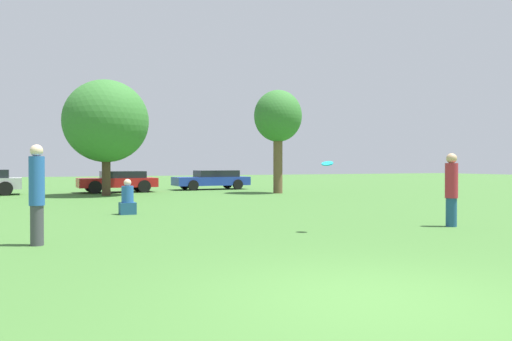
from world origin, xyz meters
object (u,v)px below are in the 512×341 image
object	(u,v)px
person_thrower	(37,193)
person_catcher	(451,189)
tree_1	(106,121)
parked_car_red	(119,181)
bystander_sitting	(128,200)
tree_2	(278,118)
frisbee	(327,163)
parked_car_blue	(212,179)

from	to	relation	value
person_thrower	person_catcher	distance (m)	9.32
tree_1	parked_car_red	xyz separation A→B (m)	(1.00, 2.69, -2.96)
bystander_sitting	parked_car_red	bearing A→B (deg)	82.41
tree_1	tree_2	bearing A→B (deg)	-10.86
person_thrower	parked_car_red	size ratio (longest dim) A/B	0.46
frisbee	bystander_sitting	xyz separation A→B (m)	(-3.37, 5.92, -1.11)
person_catcher	tree_1	size ratio (longest dim) A/B	0.32
frisbee	tree_1	world-z (taller)	tree_1
frisbee	parked_car_red	distance (m)	18.31
person_thrower	frisbee	world-z (taller)	person_thrower
person_thrower	tree_2	xyz separation A→B (m)	(11.67, 13.19, 2.95)
person_catcher	parked_car_red	xyz separation A→B (m)	(-5.06, 18.55, -0.30)
person_thrower	bystander_sitting	bearing A→B (deg)	70.22
tree_1	parked_car_blue	xyz separation A→B (m)	(6.66, 3.56, -2.98)
frisbee	bystander_sitting	size ratio (longest dim) A/B	0.25
tree_2	parked_car_blue	xyz separation A→B (m)	(-1.81, 5.18, -3.33)
tree_2	bystander_sitting	bearing A→B (deg)	-138.82
person_catcher	bystander_sitting	distance (m)	9.18
person_catcher	parked_car_blue	world-z (taller)	person_catcher
bystander_sitting	frisbee	bearing A→B (deg)	-60.36
person_thrower	bystander_sitting	distance (m)	5.85
person_catcher	frisbee	bearing A→B (deg)	0.51
person_catcher	bystander_sitting	bearing A→B (deg)	-36.68
bystander_sitting	tree_1	world-z (taller)	tree_1
frisbee	tree_1	bearing A→B (deg)	99.98
tree_2	parked_car_blue	distance (m)	6.42
person_catcher	tree_2	distance (m)	14.74
tree_1	parked_car_blue	size ratio (longest dim) A/B	1.24
person_catcher	person_thrower	bearing A→B (deg)	-0.00
bystander_sitting	parked_car_red	world-z (taller)	parked_car_red
frisbee	tree_2	world-z (taller)	tree_2
bystander_sitting	tree_1	size ratio (longest dim) A/B	0.19
frisbee	parked_car_red	world-z (taller)	frisbee
person_catcher	parked_car_blue	size ratio (longest dim) A/B	0.40
tree_2	frisbee	bearing A→B (deg)	-112.46
bystander_sitting	parked_car_red	size ratio (longest dim) A/B	0.26
bystander_sitting	parked_car_blue	size ratio (longest dim) A/B	0.24
frisbee	parked_car_blue	world-z (taller)	frisbee
person_thrower	person_catcher	size ratio (longest dim) A/B	1.06
person_thrower	parked_car_blue	xyz separation A→B (m)	(9.86, 18.37, -0.38)
tree_2	parked_car_red	xyz separation A→B (m)	(-7.47, 4.32, -3.31)
tree_1	parked_car_blue	bearing A→B (deg)	28.11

